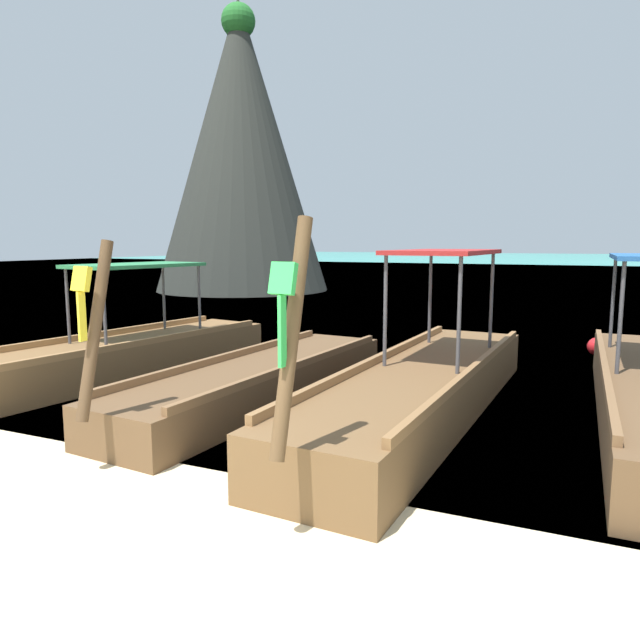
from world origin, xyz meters
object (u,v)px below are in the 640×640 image
Objects in this scene: longtail_boat_yellow_ribbon at (259,381)px; longtail_boat_green_ribbon at (423,386)px; longtail_boat_violet_ribbon at (98,359)px; karst_rock at (237,153)px; mooring_buoy_near at (597,347)px.

longtail_boat_green_ribbon is (2.34, 0.27, 0.10)m from longtail_boat_yellow_ribbon.
longtail_boat_violet_ribbon is 1.02× the size of longtail_boat_green_ribbon.
karst_rock reaches higher than mooring_buoy_near.
mooring_buoy_near is at bearing 50.31° from longtail_boat_yellow_ribbon.
karst_rock is (-7.56, 16.73, 6.06)m from longtail_boat_violet_ribbon.
longtail_boat_violet_ribbon is 9.45m from mooring_buoy_near.
longtail_boat_violet_ribbon is 19.62× the size of mooring_buoy_near.
longtail_boat_violet_ribbon reaches higher than longtail_boat_yellow_ribbon.
longtail_boat_green_ribbon reaches higher than mooring_buoy_near.
mooring_buoy_near is at bearing 66.75° from longtail_boat_green_ribbon.
longtail_boat_yellow_ribbon is 7.21m from mooring_buoy_near.
karst_rock is at bearing 114.33° from longtail_boat_violet_ribbon.
longtail_boat_violet_ribbon is 5.35m from longtail_boat_green_ribbon.
longtail_boat_green_ribbon is 0.54× the size of karst_rock.
longtail_boat_violet_ribbon is 3.01m from longtail_boat_yellow_ribbon.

